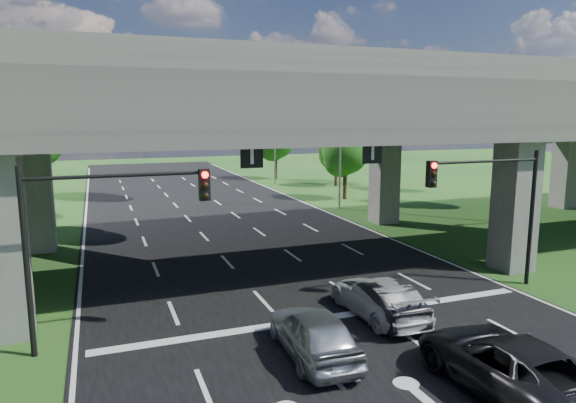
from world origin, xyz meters
TOP-DOWN VIEW (x-y plane):
  - ground at (0.00, 0.00)m, footprint 160.00×160.00m
  - road at (0.00, 10.00)m, footprint 18.00×120.00m
  - overpass at (0.00, 12.00)m, footprint 80.00×15.00m
  - signal_right at (7.82, 3.94)m, footprint 5.76×0.54m
  - signal_left at (-7.82, 3.94)m, footprint 5.76×0.54m
  - streetlight_far at (10.10, 24.00)m, footprint 3.38×0.25m
  - streetlight_beyond at (10.10, 40.00)m, footprint 3.38×0.25m
  - tree_left_far at (-12.95, 42.00)m, footprint 4.80×4.80m
  - tree_right_near at (13.05, 28.00)m, footprint 4.20×4.20m
  - tree_right_mid at (16.05, 36.00)m, footprint 3.91×3.90m
  - tree_right_far at (12.05, 44.00)m, footprint 4.50×4.50m
  - car_silver at (-1.80, 0.83)m, footprint 2.06×4.68m
  - car_dark at (1.80, 2.77)m, footprint 1.72×4.44m
  - car_white at (1.80, 3.00)m, footprint 2.08×5.02m
  - car_trailing at (2.30, -2.99)m, footprint 2.70×5.79m

SIDE VIEW (x-z plane):
  - ground at x=0.00m, z-range 0.00..0.00m
  - road at x=0.00m, z-range 0.00..0.03m
  - car_dark at x=1.80m, z-range 0.03..1.47m
  - car_white at x=1.80m, z-range 0.03..1.48m
  - car_silver at x=-1.80m, z-range 0.03..1.60m
  - car_trailing at x=2.30m, z-range 0.03..1.64m
  - tree_right_mid at x=16.05m, z-range 0.79..7.55m
  - signal_right at x=7.82m, z-range 1.19..7.19m
  - signal_left at x=-7.82m, z-range 1.19..7.19m
  - tree_right_near at x=13.05m, z-range 0.86..8.14m
  - tree_right_far at x=12.05m, z-range 0.92..8.72m
  - tree_left_far at x=-12.95m, z-range 0.98..9.30m
  - streetlight_far at x=10.10m, z-range 0.85..10.85m
  - streetlight_beyond at x=10.10m, z-range 0.85..10.85m
  - overpass at x=0.00m, z-range 2.92..12.92m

